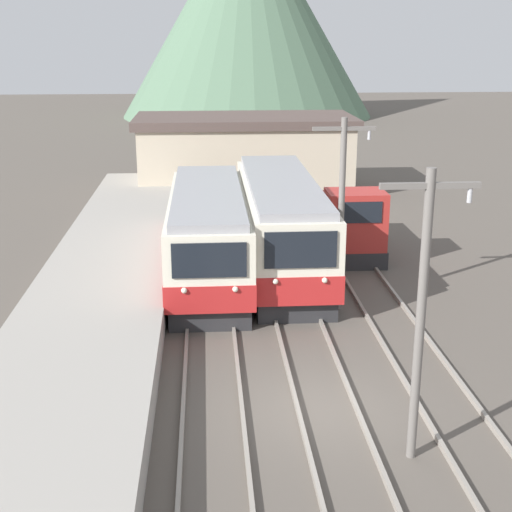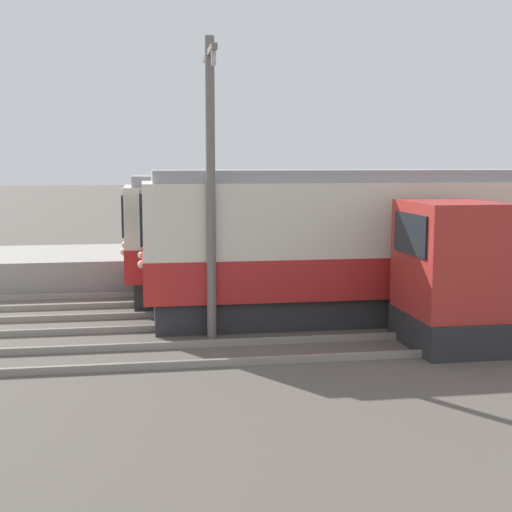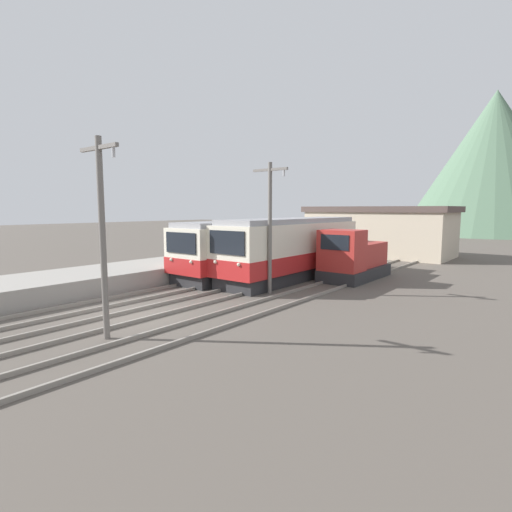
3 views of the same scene
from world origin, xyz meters
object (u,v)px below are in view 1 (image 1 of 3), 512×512
at_px(catenary_mast_near, 422,307).
at_px(catenary_mast_mid, 342,207).
at_px(commuter_train_left, 208,238).
at_px(commuter_train_center, 281,228).
at_px(shunting_locomotive, 347,226).

height_order(catenary_mast_near, catenary_mast_mid, same).
bearing_deg(catenary_mast_mid, commuter_train_left, 142.27).
xyz_separation_m(commuter_train_center, shunting_locomotive, (3.00, 2.01, -0.47)).
height_order(commuter_train_left, catenary_mast_near, catenary_mast_near).
bearing_deg(commuter_train_left, shunting_locomotive, 27.02).
distance_m(commuter_train_center, catenary_mast_near, 13.33).
bearing_deg(catenary_mast_near, catenary_mast_mid, 90.00).
relative_size(shunting_locomotive, catenary_mast_mid, 0.85).
xyz_separation_m(commuter_train_left, catenary_mast_near, (4.31, -12.17, 1.90)).
distance_m(commuter_train_left, shunting_locomotive, 6.52).
bearing_deg(catenary_mast_mid, shunting_locomotive, 76.66).
bearing_deg(catenary_mast_near, shunting_locomotive, 84.37).
distance_m(catenary_mast_near, catenary_mast_mid, 8.83).
bearing_deg(catenary_mast_mid, catenary_mast_near, -90.00).
bearing_deg(commuter_train_center, commuter_train_left, -161.29).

